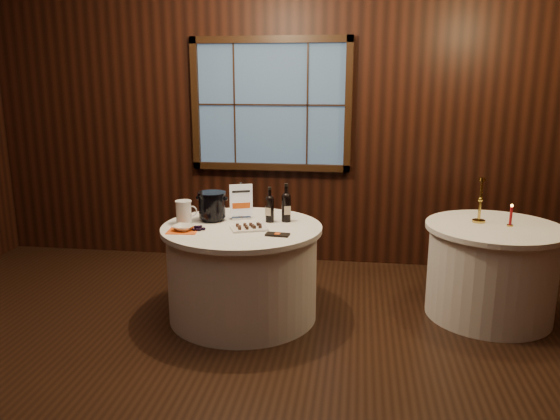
% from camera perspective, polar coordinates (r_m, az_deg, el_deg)
% --- Properties ---
extents(ground, '(6.00, 6.00, 0.00)m').
position_cam_1_polar(ground, '(3.75, -7.17, -17.16)').
color(ground, black).
rests_on(ground, ground).
extents(back_wall, '(6.00, 0.10, 3.00)m').
position_cam_1_polar(back_wall, '(5.67, -0.94, 9.88)').
color(back_wall, black).
rests_on(back_wall, ground).
extents(main_table, '(1.28, 1.28, 0.77)m').
position_cam_1_polar(main_table, '(4.47, -3.93, -6.39)').
color(main_table, silver).
rests_on(main_table, ground).
extents(side_table, '(1.08, 1.08, 0.77)m').
position_cam_1_polar(side_table, '(4.78, 21.16, -5.93)').
color(side_table, silver).
rests_on(side_table, ground).
extents(sign_stand, '(0.18, 0.14, 0.31)m').
position_cam_1_polar(sign_stand, '(4.54, -4.11, 0.34)').
color(sign_stand, '#B6B6BD').
rests_on(sign_stand, main_table).
extents(port_bottle_left, '(0.07, 0.08, 0.29)m').
position_cam_1_polar(port_bottle_left, '(4.43, -1.08, 0.32)').
color(port_bottle_left, black).
rests_on(port_bottle_left, main_table).
extents(port_bottle_right, '(0.08, 0.09, 0.32)m').
position_cam_1_polar(port_bottle_right, '(4.44, 0.65, 0.51)').
color(port_bottle_right, black).
rests_on(port_bottle_right, main_table).
extents(ice_bucket, '(0.23, 0.23, 0.24)m').
position_cam_1_polar(ice_bucket, '(4.50, -7.12, 0.46)').
color(ice_bucket, black).
rests_on(ice_bucket, main_table).
extents(chocolate_plate, '(0.32, 0.27, 0.04)m').
position_cam_1_polar(chocolate_plate, '(4.24, -3.26, -1.83)').
color(chocolate_plate, white).
rests_on(chocolate_plate, main_table).
extents(chocolate_box, '(0.18, 0.11, 0.01)m').
position_cam_1_polar(chocolate_box, '(4.07, -0.27, -2.59)').
color(chocolate_box, black).
rests_on(chocolate_box, main_table).
extents(grape_bunch, '(0.16, 0.09, 0.04)m').
position_cam_1_polar(grape_bunch, '(4.24, -8.56, -1.93)').
color(grape_bunch, black).
rests_on(grape_bunch, main_table).
extents(glass_pitcher, '(0.17, 0.13, 0.19)m').
position_cam_1_polar(glass_pitcher, '(4.45, -10.01, -0.21)').
color(glass_pitcher, white).
rests_on(glass_pitcher, main_table).
extents(orange_napkin, '(0.25, 0.25, 0.00)m').
position_cam_1_polar(orange_napkin, '(4.27, -10.07, -2.11)').
color(orange_napkin, '#E15112').
rests_on(orange_napkin, main_table).
extents(cracker_bowl, '(0.18, 0.18, 0.04)m').
position_cam_1_polar(cracker_bowl, '(4.26, -10.08, -1.84)').
color(cracker_bowl, white).
rests_on(cracker_bowl, orange_napkin).
extents(brass_candlestick, '(0.10, 0.10, 0.37)m').
position_cam_1_polar(brass_candlestick, '(4.70, 20.16, 0.37)').
color(brass_candlestick, '#B99539').
rests_on(brass_candlestick, side_table).
extents(red_candle, '(0.05, 0.05, 0.18)m').
position_cam_1_polar(red_candle, '(4.68, 22.96, -0.72)').
color(red_candle, '#B99539').
rests_on(red_candle, side_table).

